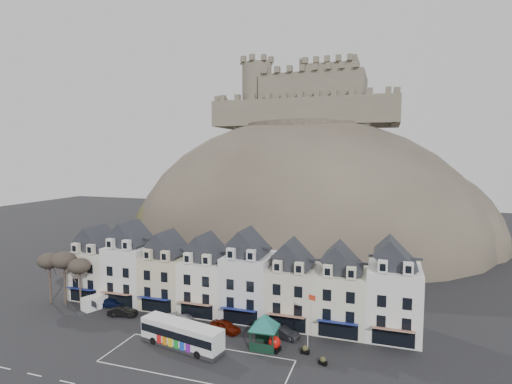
% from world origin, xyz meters
% --- Properties ---
extents(ground, '(300.00, 300.00, 0.00)m').
position_xyz_m(ground, '(0.00, 0.00, 0.00)').
color(ground, black).
rests_on(ground, ground).
extents(coach_bay_markings, '(22.00, 7.50, 0.01)m').
position_xyz_m(coach_bay_markings, '(2.00, 1.25, 0.00)').
color(coach_bay_markings, silver).
rests_on(coach_bay_markings, ground).
extents(townhouse_terrace, '(54.40, 9.35, 11.80)m').
position_xyz_m(townhouse_terrace, '(0.15, 15.97, 5.30)').
color(townhouse_terrace, beige).
rests_on(townhouse_terrace, ground).
extents(castle_hill, '(100.00, 76.00, 68.00)m').
position_xyz_m(castle_hill, '(1.25, 68.95, 0.11)').
color(castle_hill, '#3E3630').
rests_on(castle_hill, ground).
extents(castle, '(50.20, 22.20, 22.00)m').
position_xyz_m(castle, '(0.51, 75.93, 40.19)').
color(castle, '#645B4C').
rests_on(castle, ground).
extents(tree_left_far, '(3.61, 3.61, 8.24)m').
position_xyz_m(tree_left_far, '(-29.00, 10.50, 6.90)').
color(tree_left_far, '#3B2D25').
rests_on(tree_left_far, ground).
extents(tree_left_mid, '(3.78, 3.78, 8.64)m').
position_xyz_m(tree_left_mid, '(-26.00, 10.50, 7.24)').
color(tree_left_mid, '#3B2D25').
rests_on(tree_left_mid, ground).
extents(tree_left_near, '(3.43, 3.43, 7.84)m').
position_xyz_m(tree_left_near, '(-23.00, 10.50, 6.55)').
color(tree_left_near, '#3B2D25').
rests_on(tree_left_near, ground).
extents(bus, '(11.69, 4.90, 3.22)m').
position_xyz_m(bus, '(-1.24, 3.67, 1.78)').
color(bus, '#262628').
rests_on(bus, ground).
extents(bus_shelter, '(6.85, 6.85, 4.35)m').
position_xyz_m(bus_shelter, '(8.55, 6.92, 3.38)').
color(bus_shelter, black).
rests_on(bus_shelter, ground).
extents(red_buoy, '(1.54, 1.54, 1.90)m').
position_xyz_m(red_buoy, '(10.00, 6.41, 0.97)').
color(red_buoy, black).
rests_on(red_buoy, ground).
extents(flagpole, '(1.00, 0.45, 7.39)m').
position_xyz_m(flagpole, '(13.91, 7.80, 4.22)').
color(flagpole, silver).
rests_on(flagpole, ground).
extents(white_van, '(3.37, 4.82, 2.02)m').
position_xyz_m(white_van, '(-20.30, 11.05, 1.01)').
color(white_van, white).
rests_on(white_van, ground).
extents(planter_west, '(1.09, 0.72, 1.03)m').
position_xyz_m(planter_west, '(13.69, 7.00, 0.50)').
color(planter_west, black).
rests_on(planter_west, ground).
extents(planter_east, '(1.07, 0.83, 0.96)m').
position_xyz_m(planter_east, '(16.14, 5.11, 0.46)').
color(planter_east, black).
rests_on(planter_east, ground).
extents(car_navy, '(4.71, 2.31, 1.55)m').
position_xyz_m(car_navy, '(-18.19, 12.00, 0.77)').
color(car_navy, '#0B1437').
rests_on(car_navy, ground).
extents(car_black, '(4.49, 2.34, 1.41)m').
position_xyz_m(car_black, '(-14.39, 9.50, 0.70)').
color(car_black, black).
rests_on(car_black, ground).
extents(car_silver, '(5.71, 4.35, 1.46)m').
position_xyz_m(car_silver, '(-5.60, 9.62, 0.73)').
color(car_silver, '#A6A7AE').
rests_on(car_silver, ground).
extents(car_white, '(4.81, 3.48, 1.29)m').
position_xyz_m(car_white, '(-4.40, 9.50, 0.65)').
color(car_white, silver).
rests_on(car_white, ground).
extents(car_maroon, '(4.85, 3.11, 1.54)m').
position_xyz_m(car_maroon, '(2.20, 9.50, 0.77)').
color(car_maroon, '#571105').
rests_on(car_maroon, ground).
extents(car_charcoal, '(4.73, 2.60, 1.48)m').
position_xyz_m(car_charcoal, '(10.00, 10.25, 0.74)').
color(car_charcoal, black).
rests_on(car_charcoal, ground).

